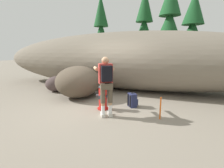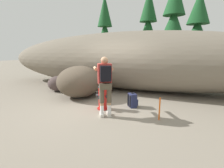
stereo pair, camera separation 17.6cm
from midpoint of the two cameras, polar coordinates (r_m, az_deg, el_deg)
ground_plane at (r=5.48m, az=-4.35°, el=-7.99°), size 56.00×56.00×0.04m
dirt_embankment at (r=8.01m, az=6.14°, el=7.84°), size 14.41×3.20×2.64m
fire_hydrant at (r=5.20m, az=-2.23°, el=-4.57°), size 0.43×0.39×0.80m
utility_worker at (r=4.55m, az=-1.35°, el=1.65°), size 0.87×1.02×1.62m
spare_backpack at (r=5.48m, az=7.85°, el=-5.50°), size 0.36×0.36×0.47m
boulder_large at (r=6.65m, az=-10.14°, el=0.85°), size 1.89×2.01×1.21m
boulder_mid at (r=7.87m, az=-17.03°, el=0.15°), size 1.20×1.17×0.68m
pine_tree_far_left at (r=14.47m, az=-2.06°, el=17.14°), size 1.82×1.82×6.18m
pine_tree_left at (r=14.27m, az=12.41°, el=18.11°), size 2.07×2.07×6.55m
pine_tree_center at (r=12.69m, az=20.41°, el=19.13°), size 2.20×2.20×6.39m
pine_tree_right at (r=14.29m, az=27.11°, el=15.92°), size 2.40×2.40×6.03m
survey_stake at (r=4.60m, az=16.81°, el=-8.05°), size 0.04×0.04×0.60m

